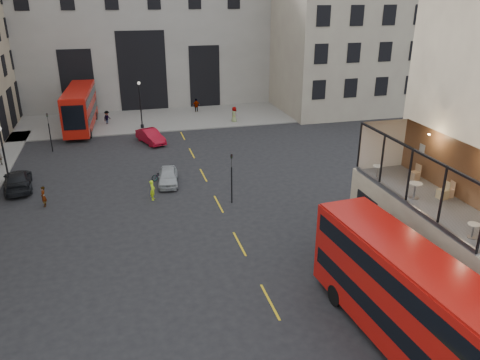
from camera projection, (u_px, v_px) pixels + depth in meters
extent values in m
plane|color=black|center=(307.00, 296.00, 23.90)|extent=(140.00, 140.00, 0.00)
cube|color=black|center=(398.00, 249.00, 24.33)|extent=(0.08, 9.20, 3.00)
cube|color=brown|center=(461.00, 171.00, 23.53)|extent=(0.04, 10.00, 2.90)
cube|color=beige|center=(382.00, 144.00, 27.66)|extent=(3.00, 0.04, 2.90)
cube|color=black|center=(440.00, 146.00, 22.64)|extent=(3.00, 10.00, 0.04)
cube|color=slate|center=(405.00, 202.00, 23.33)|extent=(0.12, 10.00, 0.18)
cube|color=black|center=(413.00, 149.00, 22.30)|extent=(0.12, 10.00, 0.10)
cube|color=beige|center=(422.00, 149.00, 26.33)|extent=(0.04, 0.45, 0.55)
cylinder|color=#FFD899|center=(429.00, 134.00, 24.64)|extent=(0.12, 0.12, 0.05)
cube|color=#C2B291|center=(424.00, 241.00, 24.60)|extent=(3.00, 11.00, 4.50)
cube|color=slate|center=(431.00, 201.00, 23.74)|extent=(3.00, 10.00, 0.10)
cube|color=#9C9891|center=(138.00, 35.00, 62.37)|extent=(34.00, 10.00, 18.00)
cube|color=black|center=(143.00, 72.00, 59.35)|extent=(6.00, 0.12, 10.00)
cube|color=black|center=(78.00, 82.00, 57.83)|extent=(4.00, 0.12, 8.00)
cube|color=black|center=(205.00, 77.00, 61.62)|extent=(4.00, 0.12, 8.00)
cube|color=#A79F87|center=(336.00, 28.00, 60.76)|extent=(16.00, 18.00, 20.00)
cube|color=slate|center=(140.00, 120.00, 56.52)|extent=(40.00, 12.00, 0.12)
cylinder|color=black|center=(232.00, 185.00, 33.90)|extent=(0.10, 0.10, 2.80)
imported|color=black|center=(232.00, 161.00, 33.18)|extent=(0.16, 0.20, 1.00)
cylinder|color=black|center=(51.00, 138.00, 44.92)|extent=(0.10, 0.10, 2.80)
imported|color=black|center=(48.00, 118.00, 44.20)|extent=(0.16, 0.20, 1.00)
cylinder|color=black|center=(6.00, 163.00, 35.07)|extent=(0.14, 0.14, 5.00)
cylinder|color=black|center=(11.00, 190.00, 35.91)|extent=(0.36, 0.36, 0.50)
cylinder|color=black|center=(141.00, 107.00, 52.02)|extent=(0.14, 0.14, 5.00)
cylinder|color=black|center=(142.00, 127.00, 52.86)|extent=(0.36, 0.36, 0.50)
sphere|color=silver|center=(139.00, 83.00, 51.03)|extent=(0.36, 0.36, 0.36)
cube|color=#AB100B|center=(411.00, 301.00, 19.41)|extent=(3.57, 11.86, 4.14)
cube|color=black|center=(409.00, 313.00, 19.63)|extent=(3.56, 11.23, 0.85)
cube|color=black|center=(415.00, 275.00, 18.93)|extent=(3.56, 11.23, 0.85)
cube|color=#AB100B|center=(418.00, 258.00, 18.62)|extent=(3.45, 11.62, 0.13)
cylinder|color=black|center=(336.00, 295.00, 23.04)|extent=(0.38, 1.08, 1.06)
cylinder|color=black|center=(377.00, 286.00, 23.79)|extent=(0.38, 1.08, 1.06)
cube|color=#B0150C|center=(80.00, 107.00, 52.08)|extent=(3.25, 11.57, 4.06)
cube|color=black|center=(81.00, 113.00, 52.29)|extent=(3.25, 10.95, 0.83)
cube|color=black|center=(79.00, 96.00, 51.61)|extent=(3.25, 10.95, 0.83)
cube|color=#B0150C|center=(78.00, 89.00, 51.30)|extent=(3.13, 11.34, 0.12)
cylinder|color=black|center=(75.00, 117.00, 55.90)|extent=(0.35, 1.06, 1.04)
cylinder|color=black|center=(96.00, 116.00, 56.34)|extent=(0.35, 1.06, 1.04)
cylinder|color=black|center=(67.00, 135.00, 48.94)|extent=(0.35, 1.06, 1.04)
cylinder|color=black|center=(90.00, 133.00, 49.38)|extent=(0.35, 1.06, 1.04)
imported|color=#A9ADB1|center=(168.00, 177.00, 37.52)|extent=(2.02, 3.98, 1.30)
imported|color=maroon|center=(151.00, 136.00, 47.72)|extent=(2.93, 4.55, 1.42)
imported|color=black|center=(18.00, 180.00, 36.58)|extent=(2.71, 5.21, 1.44)
imported|color=gray|center=(160.00, 175.00, 38.52)|extent=(1.63, 1.08, 0.81)
imported|color=#C6F619|center=(153.00, 190.00, 34.66)|extent=(0.48, 0.62, 1.53)
imported|color=gray|center=(107.00, 118.00, 54.19)|extent=(1.14, 1.23, 1.66)
imported|color=gray|center=(196.00, 106.00, 59.72)|extent=(1.12, 0.66, 1.79)
imported|color=gray|center=(234.00, 115.00, 55.21)|extent=(0.92, 1.08, 1.87)
imported|color=gray|center=(43.00, 197.00, 33.57)|extent=(0.40, 0.58, 1.53)
cylinder|color=beige|center=(474.00, 224.00, 19.89)|extent=(0.53, 0.53, 0.04)
cylinder|color=slate|center=(473.00, 231.00, 20.01)|extent=(0.07, 0.07, 0.62)
cylinder|color=slate|center=(472.00, 237.00, 20.13)|extent=(0.39, 0.39, 0.03)
cylinder|color=beige|center=(416.00, 183.00, 23.68)|extent=(0.67, 0.67, 0.04)
cylinder|color=slate|center=(415.00, 191.00, 23.83)|extent=(0.09, 0.09, 0.78)
cylinder|color=slate|center=(414.00, 198.00, 23.98)|extent=(0.49, 0.49, 0.03)
cylinder|color=beige|center=(378.00, 166.00, 26.41)|extent=(0.56, 0.56, 0.04)
cylinder|color=slate|center=(377.00, 172.00, 26.54)|extent=(0.08, 0.08, 0.66)
cylinder|color=slate|center=(377.00, 177.00, 26.66)|extent=(0.41, 0.41, 0.03)
cube|color=tan|center=(442.00, 194.00, 23.86)|extent=(0.50, 0.50, 0.48)
cube|color=tan|center=(447.00, 185.00, 23.76)|extent=(0.09, 0.45, 0.43)
cube|color=tan|center=(448.00, 193.00, 24.05)|extent=(0.47, 0.47, 0.45)
cube|color=tan|center=(453.00, 185.00, 23.92)|extent=(0.09, 0.42, 0.40)
cube|color=tan|center=(415.00, 176.00, 26.26)|extent=(0.50, 0.50, 0.46)
cube|color=tan|center=(418.00, 168.00, 26.17)|extent=(0.11, 0.44, 0.41)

